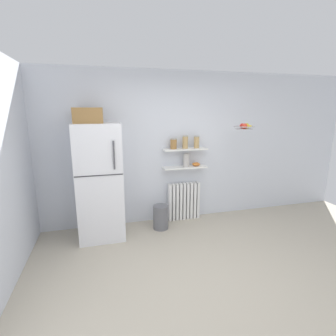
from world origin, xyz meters
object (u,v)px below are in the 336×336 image
Objects in this scene: storage_jar_2 at (197,142)px; hanging_fruit_basket at (244,127)px; trash_bin at (161,217)px; storage_jar_1 at (185,142)px; storage_jar_0 at (174,144)px; shelf_bowl at (196,164)px; radiator at (184,201)px; vase at (186,160)px; refrigerator at (99,179)px.

hanging_fruit_basket is at bearing -29.88° from storage_jar_2.
storage_jar_2 is 0.53× the size of trash_bin.
storage_jar_1 is at bearing 156.30° from hanging_fruit_basket.
storage_jar_1 reaches higher than storage_jar_0.
shelf_bowl is 0.41× the size of hanging_fruit_basket.
hanging_fruit_basket is (0.88, -0.42, 1.35)m from radiator.
vase reaches higher than radiator.
storage_jar_0 is at bearing 180.00° from shelf_bowl.
shelf_bowl is at bearing 7.70° from refrigerator.
vase is at bearing 155.67° from hanging_fruit_basket.
vase is (0.23, 0.00, -0.30)m from storage_jar_0.
storage_jar_1 is 1.00m from hanging_fruit_basket.
hanging_fruit_basket is at bearing -19.55° from storage_jar_0.
storage_jar_2 is 1.50× the size of shelf_bowl.
refrigerator is 1.34m from storage_jar_0.
storage_jar_2 is at bearing 150.12° from hanging_fruit_basket.
shelf_bowl is at bearing 19.29° from trash_bin.
storage_jar_0 reaches higher than shelf_bowl.
storage_jar_2 is at bearing 0.00° from shelf_bowl.
hanging_fruit_basket is (0.67, -0.39, 0.27)m from storage_jar_2.
shelf_bowl is 1.02m from hanging_fruit_basket.
storage_jar_0 is at bearing -180.00° from storage_jar_2.
storage_jar_2 is at bearing 0.00° from vase.
storage_jar_1 is at bearing -90.00° from radiator.
vase is 0.56× the size of trash_bin.
storage_jar_0 is at bearing 180.00° from vase.
storage_jar_1 is 0.56× the size of trash_bin.
storage_jar_1 reaches higher than shelf_bowl.
hanging_fruit_basket is (2.33, -0.16, 0.75)m from refrigerator.
radiator is 0.76m from vase.
radiator is 1.66m from hanging_fruit_basket.
hanging_fruit_basket reaches higher than storage_jar_2.
vase is 0.20m from shelf_bowl.
refrigerator reaches higher than vase.
shelf_bowl is (0.42, 0.00, -0.38)m from storage_jar_0.
storage_jar_0 is 0.56m from shelf_bowl.
refrigerator is 10.91× the size of storage_jar_0.
vase is 1.11m from hanging_fruit_basket.
radiator reaches higher than trash_bin.
radiator is at bearing 130.74° from vase.
storage_jar_1 is at bearing -180.00° from storage_jar_2.
refrigerator reaches higher than radiator.
refrigerator is at bearing 178.66° from trash_bin.
trash_bin is at bearing -160.71° from shelf_bowl.
refrigerator is 1.59m from radiator.
refrigerator reaches higher than storage_jar_2.
refrigerator is at bearing -172.30° from shelf_bowl.
storage_jar_0 reaches higher than trash_bin.
refrigerator is 1.54m from storage_jar_1.
storage_jar_1 is 1.34m from trash_bin.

